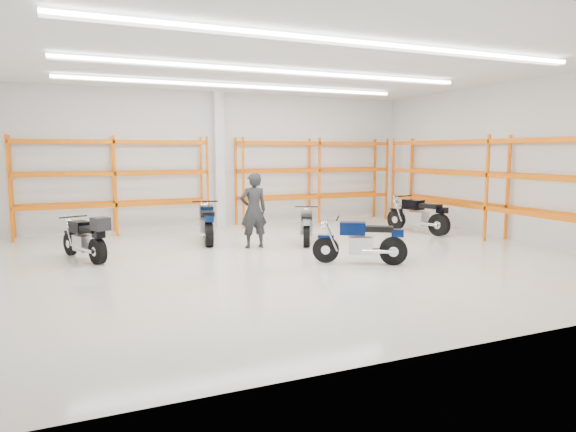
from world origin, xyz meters
name	(u,v)px	position (x,y,z in m)	size (l,w,h in m)	color
ground	(288,259)	(0.00, 0.00, 0.00)	(14.00, 14.00, 0.00)	silver
room_shell	(288,118)	(0.00, 0.03, 3.28)	(14.02, 12.02, 4.51)	silver
motorcycle_main	(364,242)	(1.34, -1.19, 0.49)	(1.88, 1.27, 1.05)	black
motorcycle_back_a	(87,239)	(-4.38, 1.66, 0.52)	(1.07, 2.02, 1.08)	black
motorcycle_back_b	(207,224)	(-1.20, 2.95, 0.52)	(0.84, 2.25, 1.11)	black
motorcycle_back_c	(306,227)	(1.31, 1.74, 0.45)	(1.00, 1.85, 0.97)	black
motorcycle_back_d	(420,216)	(5.29, 1.90, 0.53)	(0.91, 2.27, 1.13)	black
standing_man	(254,210)	(-0.28, 1.65, 0.99)	(0.72, 0.47, 1.98)	black
structural_column	(219,160)	(0.00, 5.82, 2.25)	(0.32, 0.32, 4.50)	white
pallet_racking_back_left	(114,176)	(-3.40, 5.48, 1.79)	(5.67, 0.87, 3.00)	#DB6407
pallet_racking_back_right	(314,172)	(3.40, 5.48, 1.79)	(5.67, 0.87, 3.00)	#DB6407
pallet_racking_side	(498,177)	(6.48, 0.00, 1.81)	(0.87, 9.07, 3.00)	#DB6407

